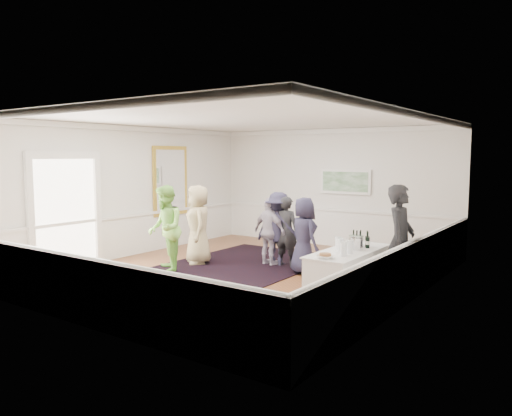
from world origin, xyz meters
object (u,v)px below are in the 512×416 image
Objects in this scene: nut_bowl at (325,256)px; serving_table at (348,273)px; guest_navy at (304,236)px; bartender at (400,241)px; ice_bucket at (356,243)px; guest_tan at (198,225)px; guest_dark_b at (286,232)px; guest_dark_a at (278,229)px; guest_green at (165,229)px; guest_lilac at (270,231)px.

serving_table is at bearing 88.42° from nut_bowl.
serving_table is 1.88m from guest_navy.
bartender reaches higher than ice_bucket.
ice_bucket is 0.96× the size of nut_bowl.
nut_bowl is at bearing 20.38° from guest_tan.
bartender is 1.61m from nut_bowl.
ice_bucket is (2.22, -1.26, 0.15)m from guest_dark_b.
bartender is at bearing 39.74° from serving_table.
guest_dark_a is at bearing -12.41° from guest_dark_b.
guest_lilac is at bearing 92.66° from guest_green.
guest_dark_b is 0.74m from guest_navy.
ice_bucket is at bearing 166.46° from guest_lilac.
guest_navy is (-2.20, 0.48, -0.18)m from bartender.
guest_tan reaches higher than guest_navy.
guest_tan is 1.12× the size of guest_navy.
guest_tan is 1.14× the size of guest_dark_b.
nut_bowl is (-0.02, -0.83, 0.45)m from serving_table.
guest_lilac reaches higher than nut_bowl.
nut_bowl is at bearing 131.06° from guest_dark_a.
guest_dark_b is at bearing 87.08° from guest_green.
bartender is 2.98m from guest_dark_b.
guest_navy is at bearing 51.69° from guest_tan.
bartender is at bearing 160.65° from guest_dark_b.
ice_bucket is at bearing 50.49° from guest_green.
guest_lilac is 0.95× the size of guest_navy.
ice_bucket is (1.57, -0.91, 0.14)m from guest_navy.
guest_green reaches higher than guest_navy.
guest_lilac is (-2.54, 1.35, 0.35)m from serving_table.
bartender is 1.19× the size of guest_dark_a.
serving_table is 7.85× the size of ice_bucket.
bartender is (0.71, 0.59, 0.57)m from serving_table.
guest_tan is 2.52m from guest_navy.
guest_lilac is 0.93× the size of guest_dark_a.
bartender is at bearing 62.74° from nut_bowl.
guest_lilac reaches higher than ice_bucket.
guest_dark_a is (1.63, 1.92, -0.10)m from guest_green.
guest_lilac is 2.87m from ice_bucket.
guest_green is 2.33m from guest_lilac.
guest_dark_a reaches higher than serving_table.
nut_bowl is (-0.10, -0.99, -0.08)m from ice_bucket.
bartender is 7.58× the size of ice_bucket.
ice_bucket is (4.03, -0.38, 0.04)m from guest_tan.
guest_dark_b is 0.98× the size of guest_navy.
guest_dark_a is 1.03× the size of guest_navy.
guest_navy is 5.94× the size of nut_bowl.
guest_green reaches higher than serving_table.
serving_table is at bearing 48.37° from guest_green.
guest_dark_a is (-3.09, 0.88, -0.16)m from bartender.
guest_green is 2.52m from guest_dark_a.
guest_tan is at bearing 25.74° from guest_dark_a.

